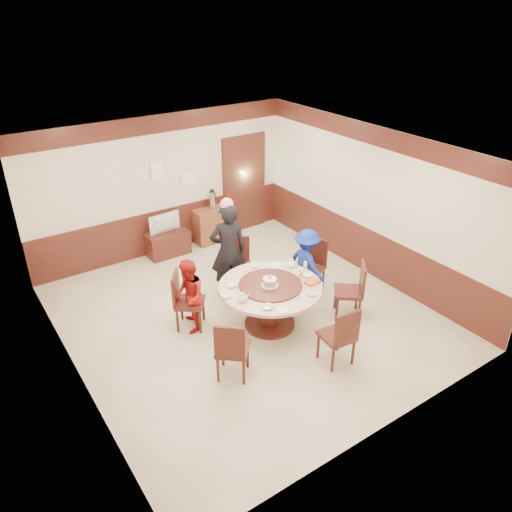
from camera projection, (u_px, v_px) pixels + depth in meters
room at (245, 259)px, 7.89m from camera, size 6.00×6.04×2.84m
banquet_table at (270, 297)px, 7.90m from camera, size 1.63×1.63×0.78m
chair_0 at (311, 275)px, 8.96m from camera, size 0.58×0.58×0.97m
chair_1 at (239, 274)px, 8.99m from camera, size 0.59×0.59×0.97m
chair_2 at (189, 310)px, 7.98m from camera, size 0.62×0.62×0.97m
chair_3 at (233, 358)px, 6.94m from camera, size 0.62×0.62×0.97m
chair_4 at (337, 345)px, 7.20m from camera, size 0.48×0.49×0.97m
chair_5 at (349, 299)px, 8.26m from camera, size 0.62×0.62×0.97m
person_standing at (228, 251)px, 8.56m from camera, size 0.74×0.60×1.75m
person_red at (189, 296)px, 7.77m from camera, size 0.65×0.73×1.23m
person_blue at (307, 263)px, 8.69m from camera, size 0.50×0.83×1.26m
birthday_cake at (270, 282)px, 7.71m from camera, size 0.27×0.27×0.19m
teapot_left at (243, 298)px, 7.36m from camera, size 0.17×0.15×0.13m
teapot_right at (291, 264)px, 8.29m from camera, size 0.17×0.15×0.13m
bowl_0 at (232, 285)px, 7.76m from camera, size 0.16×0.16×0.04m
bowl_1 at (312, 294)px, 7.54m from camera, size 0.14×0.14×0.04m
bowl_2 at (268, 307)px, 7.23m from camera, size 0.17×0.17×0.04m
bowl_3 at (308, 276)px, 8.03m from camera, size 0.14×0.14×0.04m
bowl_4 at (226, 296)px, 7.49m from camera, size 0.15×0.15×0.04m
bowl_5 at (255, 266)px, 8.31m from camera, size 0.13×0.13×0.04m
saucer_near at (283, 310)px, 7.19m from camera, size 0.18×0.18×0.01m
saucer_far at (275, 265)px, 8.38m from camera, size 0.18×0.18×0.01m
shrimp_platter at (312, 283)px, 7.82m from camera, size 0.30×0.20×0.06m
bottle_0 at (301, 274)px, 7.95m from camera, size 0.06×0.06×0.16m
bottle_1 at (305, 267)px, 8.17m from camera, size 0.06×0.06×0.16m
tv_stand at (168, 243)px, 10.22m from camera, size 0.85×0.45×0.50m
television at (166, 224)px, 10.01m from camera, size 0.67×0.14×0.38m
side_cabinet at (213, 225)px, 10.71m from camera, size 0.80×0.40×0.75m
thermos at (212, 200)px, 10.46m from camera, size 0.15×0.15×0.38m
notice_left at (157, 170)px, 9.66m from camera, size 0.25×0.00×0.35m
notice_right at (188, 179)px, 10.13m from camera, size 0.30×0.00×0.22m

